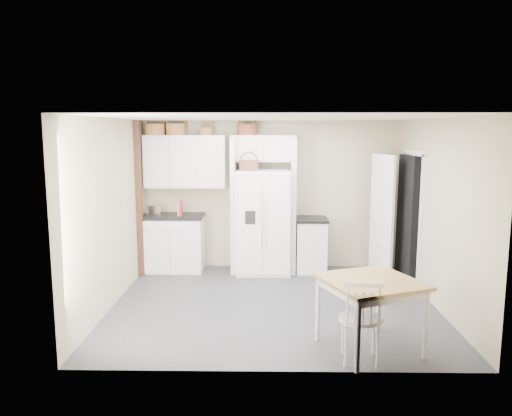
{
  "coord_description": "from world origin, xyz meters",
  "views": [
    {
      "loc": [
        -0.14,
        -6.77,
        2.44
      ],
      "look_at": [
        -0.25,
        0.4,
        1.31
      ],
      "focal_mm": 35.0,
      "sensor_mm": 36.0,
      "label": 1
    }
  ],
  "objects": [
    {
      "name": "cookbook_cream",
      "position": [
        -1.59,
        1.62,
        1.09
      ],
      "size": [
        0.04,
        0.14,
        0.22
      ],
      "primitive_type": "cube",
      "rotation": [
        0.0,
        0.0,
        -0.03
      ],
      "color": "beige",
      "rests_on": "counter_left"
    },
    {
      "name": "wall_back",
      "position": [
        0.0,
        2.0,
        1.3
      ],
      "size": [
        4.5,
        0.0,
        4.5
      ],
      "primitive_type": "plane",
      "rotation": [
        1.57,
        0.0,
        0.0
      ],
      "color": "tan",
      "rests_on": "floor"
    },
    {
      "name": "trim_post",
      "position": [
        -2.2,
        1.35,
        1.3
      ],
      "size": [
        0.09,
        0.09,
        2.6
      ],
      "primitive_type": "cube",
      "color": "#3B2816",
      "rests_on": "floor"
    },
    {
      "name": "ceiling",
      "position": [
        0.0,
        0.0,
        2.6
      ],
      "size": [
        4.5,
        4.5,
        0.0
      ],
      "primitive_type": "plane",
      "color": "white",
      "rests_on": "wall_back"
    },
    {
      "name": "basket_upper_c",
      "position": [
        -1.13,
        1.83,
        2.42
      ],
      "size": [
        0.23,
        0.23,
        0.13
      ],
      "primitive_type": "cylinder",
      "color": "#A06A2E",
      "rests_on": "upper_cabinet"
    },
    {
      "name": "dining_table",
      "position": [
        1.05,
        -1.45,
        0.4
      ],
      "size": [
        1.26,
        1.26,
        0.81
      ],
      "primitive_type": "cube",
      "rotation": [
        0.0,
        0.0,
        0.39
      ],
      "color": "olive",
      "rests_on": "floor"
    },
    {
      "name": "base_cab_right",
      "position": [
        0.68,
        1.7,
        0.45
      ],
      "size": [
        0.51,
        0.61,
        0.9
      ],
      "primitive_type": "cube",
      "color": "white",
      "rests_on": "floor"
    },
    {
      "name": "wall_left",
      "position": [
        -2.25,
        0.0,
        1.3
      ],
      "size": [
        0.0,
        4.0,
        4.0
      ],
      "primitive_type": "plane",
      "rotation": [
        1.57,
        0.0,
        1.57
      ],
      "color": "tan",
      "rests_on": "floor"
    },
    {
      "name": "toaster",
      "position": [
        -2.01,
        1.66,
        1.07
      ],
      "size": [
        0.27,
        0.18,
        0.17
      ],
      "primitive_type": "cube",
      "rotation": [
        0.0,
        0.0,
        -0.18
      ],
      "color": "silver",
      "rests_on": "counter_left"
    },
    {
      "name": "wall_right",
      "position": [
        2.25,
        0.0,
        1.3
      ],
      "size": [
        0.0,
        4.0,
        4.0
      ],
      "primitive_type": "plane",
      "rotation": [
        1.57,
        0.0,
        -1.57
      ],
      "color": "tan",
      "rests_on": "floor"
    },
    {
      "name": "doorway_void",
      "position": [
        2.16,
        1.0,
        1.02
      ],
      "size": [
        0.18,
        0.85,
        2.05
      ],
      "primitive_type": "cube",
      "color": "black",
      "rests_on": "floor"
    },
    {
      "name": "floor",
      "position": [
        0.0,
        0.0,
        0.0
      ],
      "size": [
        4.5,
        4.5,
        0.0
      ],
      "primitive_type": "plane",
      "color": "#2B2B2F",
      "rests_on": "ground"
    },
    {
      "name": "upper_cabinet",
      "position": [
        -1.5,
        1.83,
        1.9
      ],
      "size": [
        1.4,
        0.34,
        0.9
      ],
      "primitive_type": "cube",
      "color": "white",
      "rests_on": "wall_back"
    },
    {
      "name": "counter_right",
      "position": [
        0.68,
        1.7,
        0.92
      ],
      "size": [
        0.55,
        0.65,
        0.04
      ],
      "primitive_type": "cube",
      "color": "black",
      "rests_on": "base_cab_right"
    },
    {
      "name": "refrigerator",
      "position": [
        -0.15,
        1.61,
        0.89
      ],
      "size": [
        0.91,
        0.74,
        1.77
      ],
      "primitive_type": "cube",
      "color": "white",
      "rests_on": "floor"
    },
    {
      "name": "basket_upper_b",
      "position": [
        -1.65,
        1.83,
        2.45
      ],
      "size": [
        0.33,
        0.33,
        0.2
      ],
      "primitive_type": "cylinder",
      "color": "#A06A2E",
      "rests_on": "upper_cabinet"
    },
    {
      "name": "windsor_chair",
      "position": [
        0.89,
        -1.75,
        0.47
      ],
      "size": [
        0.5,
        0.46,
        0.95
      ],
      "primitive_type": "cube",
      "rotation": [
        0.0,
        0.0,
        -0.09
      ],
      "color": "white",
      "rests_on": "floor"
    },
    {
      "name": "fridge_panel_left",
      "position": [
        -0.66,
        1.7,
        1.15
      ],
      "size": [
        0.08,
        0.6,
        2.3
      ],
      "primitive_type": "cube",
      "color": "white",
      "rests_on": "floor"
    },
    {
      "name": "basket_upper_a",
      "position": [
        -2.0,
        1.83,
        2.45
      ],
      "size": [
        0.34,
        0.34,
        0.19
      ],
      "primitive_type": "cylinder",
      "color": "#A06A2E",
      "rests_on": "upper_cabinet"
    },
    {
      "name": "fridge_panel_right",
      "position": [
        0.36,
        1.7,
        1.15
      ],
      "size": [
        0.08,
        0.6,
        2.3
      ],
      "primitive_type": "cube",
      "color": "white",
      "rests_on": "floor"
    },
    {
      "name": "basket_bridge_a",
      "position": [
        -0.42,
        1.83,
        2.45
      ],
      "size": [
        0.34,
        0.34,
        0.19
      ],
      "primitive_type": "cylinder",
      "color": "brown",
      "rests_on": "bridge_cabinet"
    },
    {
      "name": "cookbook_red",
      "position": [
        -1.56,
        1.62,
        1.11
      ],
      "size": [
        0.04,
        0.17,
        0.25
      ],
      "primitive_type": "cube",
      "rotation": [
        0.0,
        0.0,
        -0.02
      ],
      "color": "red",
      "rests_on": "counter_left"
    },
    {
      "name": "door_slab",
      "position": [
        1.8,
        1.33,
        1.02
      ],
      "size": [
        0.21,
        0.79,
        2.05
      ],
      "primitive_type": "cube",
      "rotation": [
        0.0,
        0.0,
        -1.36
      ],
      "color": "white",
      "rests_on": "floor"
    },
    {
      "name": "counter_left",
      "position": [
        -1.71,
        1.7,
        0.96
      ],
      "size": [
        1.06,
        0.69,
        0.04
      ],
      "primitive_type": "cube",
      "color": "black",
      "rests_on": "base_cab_left"
    },
    {
      "name": "basket_fridge_a",
      "position": [
        -0.39,
        1.51,
        1.85
      ],
      "size": [
        0.32,
        0.32,
        0.17
      ],
      "primitive_type": "cylinder",
      "color": "brown",
      "rests_on": "refrigerator"
    },
    {
      "name": "bridge_cabinet",
      "position": [
        -0.15,
        1.83,
        2.12
      ],
      "size": [
        1.12,
        0.34,
        0.45
      ],
      "primitive_type": "cube",
      "color": "white",
      "rests_on": "wall_back"
    },
    {
      "name": "base_cab_left",
      "position": [
        -1.71,
        1.7,
        0.47
      ],
      "size": [
        1.02,
        0.64,
        0.94
      ],
      "primitive_type": "cube",
      "color": "white",
      "rests_on": "floor"
    }
  ]
}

